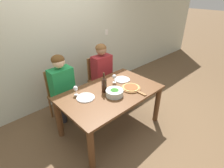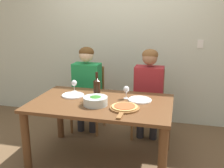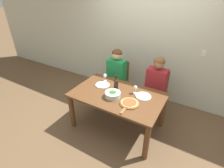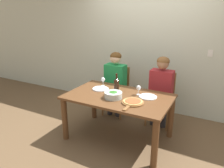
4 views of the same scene
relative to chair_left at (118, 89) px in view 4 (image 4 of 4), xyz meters
The scene contains 14 objects.
ground_plane 1.06m from the chair_left, 62.62° to the right, with size 40.00×40.00×0.00m, color brown.
back_wall 1.08m from the chair_left, 50.25° to the left, with size 10.00×0.06×2.70m.
dining_table 0.94m from the chair_left, 62.62° to the right, with size 1.56×0.96×0.72m.
chair_left is the anchor object (origin of this frame).
chair_right 0.88m from the chair_left, ahead, with size 0.42×0.42×0.92m.
person_woman 0.27m from the chair_left, 90.00° to the right, with size 0.47×0.51×1.23m.
person_man 0.92m from the chair_left, ahead, with size 0.47×0.51×1.23m.
wine_bottle 0.91m from the chair_left, 64.74° to the right, with size 0.08×0.08×0.32m.
broccoli_bowl 1.06m from the chair_left, 67.11° to the right, with size 0.26×0.26×0.10m.
dinner_plate_left 0.75m from the chair_left, 86.65° to the right, with size 0.27×0.27×0.02m.
dinner_plate_right 1.11m from the chair_left, 39.01° to the right, with size 0.27×0.27×0.02m.
pizza_on_board 1.25m from the chair_left, 53.72° to the right, with size 0.31×0.45×0.04m.
wine_glass_left 0.63m from the chair_left, 90.92° to the right, with size 0.07×0.07×0.15m.
wine_glass_right 1.00m from the chair_left, 43.96° to the right, with size 0.07×0.07×0.15m.
Camera 4 is at (1.35, -2.76, 1.94)m, focal length 35.00 mm.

